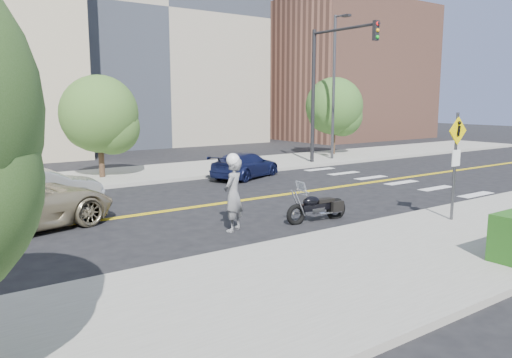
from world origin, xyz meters
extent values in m
plane|color=black|center=(0.00, 0.00, 0.00)|extent=(120.00, 120.00, 0.00)
cube|color=#9E9B91|center=(0.00, -7.50, 0.07)|extent=(60.00, 5.00, 0.15)
cube|color=#9E9B91|center=(0.00, 7.50, 0.07)|extent=(60.00, 5.00, 0.15)
cube|color=#A39984|center=(8.00, 26.00, 10.00)|extent=(18.00, 14.00, 20.00)
cube|color=#8C5947|center=(26.00, 20.00, 6.00)|extent=(14.00, 12.00, 12.00)
cylinder|color=#4C4C51|center=(12.00, 6.50, 4.15)|extent=(0.16, 0.16, 8.00)
cylinder|color=black|center=(10.00, 6.00, 3.65)|extent=(0.20, 0.20, 7.00)
cylinder|color=black|center=(10.00, 3.80, 6.95)|extent=(0.14, 4.40, 0.14)
cube|color=black|center=(10.00, 1.80, 6.65)|extent=(0.28, 0.18, 0.90)
cylinder|color=#4C4C51|center=(4.20, -6.30, 1.65)|extent=(0.08, 0.08, 3.00)
cube|color=#F9D800|center=(4.20, -6.33, 2.65)|extent=(0.78, 0.03, 0.78)
cube|color=white|center=(4.20, -6.33, 1.90)|extent=(0.35, 0.03, 0.45)
imported|color=#98989C|center=(-1.17, -3.26, 0.99)|extent=(0.86, 0.79, 1.98)
sphere|color=white|center=(-1.17, -3.26, 1.93)|extent=(0.36, 0.36, 0.36)
imported|color=tan|center=(-5.99, 0.11, 0.75)|extent=(5.88, 3.79, 1.51)
imported|color=#A8ACB0|center=(-4.53, 3.20, 0.62)|extent=(3.84, 1.56, 1.24)
imported|color=#1A214F|center=(4.34, 4.20, 0.58)|extent=(4.32, 3.09, 1.16)
cylinder|color=#382619|center=(-1.16, 7.30, 1.86)|extent=(0.24, 0.24, 3.71)
sphere|color=#3A641F|center=(-1.16, 7.30, 2.90)|extent=(3.34, 3.34, 3.34)
cylinder|color=#382619|center=(13.82, 8.28, 2.00)|extent=(0.24, 0.24, 4.01)
sphere|color=#325F1E|center=(13.82, 8.28, 3.12)|extent=(3.54, 3.54, 3.54)
camera|label=1|loc=(-8.29, -14.23, 3.48)|focal=35.00mm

